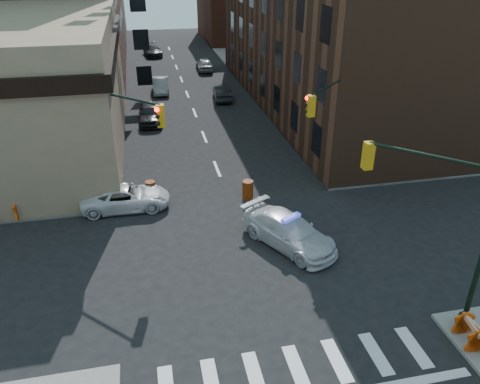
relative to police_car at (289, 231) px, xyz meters
name	(u,v)px	position (x,y,z in m)	size (l,w,h in m)	color
ground	(252,256)	(-1.98, -0.55, -0.76)	(140.00, 140.00, 0.00)	black
sidewalk_ne	(379,71)	(21.02, 32.20, -0.68)	(34.00, 54.50, 0.15)	gray
commercial_row_ne	(339,24)	(11.02, 21.95, 6.24)	(14.00, 34.00, 14.00)	#4D2E1E
signal_pole_se	(457,217)	(4.06, -6.08, 3.86)	(5.40, 5.27, 8.00)	black
signal_pole_nw	(116,139)	(-7.83, 4.78, 3.58)	(3.58, 3.67, 8.00)	black
signal_pole_ne	(333,123)	(3.85, 4.80, 3.58)	(3.67, 3.58, 8.00)	black
tree_ne_near	(266,59)	(5.52, 25.45, 2.73)	(3.00, 3.00, 4.85)	black
tree_ne_far	(248,44)	(5.52, 33.45, 2.73)	(3.00, 3.00, 4.85)	black
police_car	(289,231)	(0.00, 0.00, 0.00)	(2.12, 5.21, 1.51)	silver
pickup	(126,197)	(-7.78, 5.36, -0.08)	(2.23, 4.84, 1.34)	silver
parked_car_wnear	(150,113)	(-5.86, 19.69, 0.02)	(1.84, 4.59, 1.56)	black
parked_car_wfar	(161,85)	(-4.48, 28.63, -0.04)	(1.52, 4.35, 1.43)	#96999F
parked_car_wdeep	(152,50)	(-4.48, 46.78, -0.03)	(2.02, 4.98, 1.45)	black
parked_car_enear	(222,92)	(1.11, 24.97, -0.06)	(1.48, 4.25, 1.40)	black
parked_car_efar	(204,64)	(1.13, 37.03, -0.02)	(1.73, 4.30, 1.46)	gray
pedestrian_a	(107,191)	(-8.76, 5.70, 0.25)	(0.63, 0.41, 1.71)	black
pedestrian_b	(47,199)	(-11.89, 5.45, 0.22)	(0.81, 0.63, 1.66)	black
barrel_road	(248,190)	(-0.90, 5.07, -0.20)	(0.62, 0.62, 1.11)	#C44D09
barrel_bank	(151,189)	(-6.39, 6.36, -0.25)	(0.57, 0.57, 1.02)	#C43409
barricade_se_a	(470,333)	(4.46, -7.64, -0.16)	(1.20, 0.60, 0.90)	red
barricade_se_b	(471,331)	(4.60, -7.55, -0.18)	(1.15, 0.57, 0.86)	#CD5109
barricade_nw_a	(114,184)	(-8.48, 7.45, -0.18)	(1.14, 0.57, 0.85)	#EB5D0B
barricade_nw_b	(7,211)	(-13.90, 5.15, -0.10)	(1.35, 0.68, 1.01)	orange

